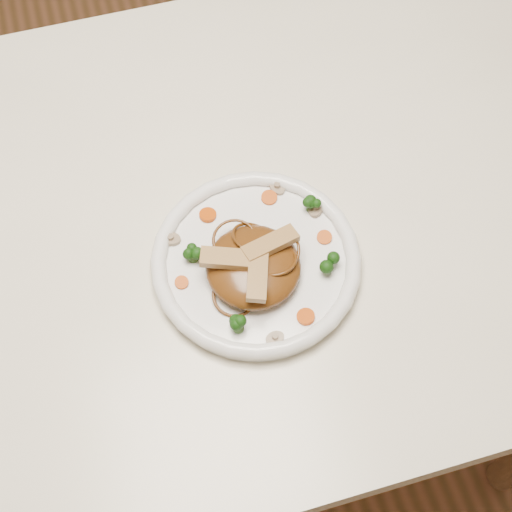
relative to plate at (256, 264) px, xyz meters
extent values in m
plane|color=brown|center=(-0.07, 0.10, -0.76)|extent=(4.00, 4.00, 0.00)
cube|color=white|center=(-0.07, 0.10, -0.03)|extent=(1.20, 0.80, 0.04)
cylinder|color=brown|center=(0.47, 0.44, -0.40)|extent=(0.06, 0.06, 0.71)
cylinder|color=white|center=(0.00, 0.00, 0.00)|extent=(0.33, 0.33, 0.02)
ellipsoid|color=#583010|center=(-0.01, -0.02, 0.03)|extent=(0.13, 0.13, 0.04)
cube|color=tan|center=(0.02, 0.00, 0.05)|extent=(0.08, 0.04, 0.01)
cube|color=tan|center=(-0.03, -0.01, 0.05)|extent=(0.08, 0.05, 0.01)
cube|color=tan|center=(-0.01, -0.04, 0.05)|extent=(0.05, 0.08, 0.01)
cylinder|color=#D14507|center=(0.04, 0.09, 0.01)|extent=(0.03, 0.03, 0.00)
cylinder|color=#D14507|center=(-0.10, 0.00, 0.01)|extent=(0.02, 0.02, 0.00)
cylinder|color=#D14507|center=(0.09, 0.01, 0.01)|extent=(0.02, 0.02, 0.00)
cylinder|color=#D14507|center=(-0.04, 0.08, 0.01)|extent=(0.03, 0.03, 0.00)
cylinder|color=#D14507|center=(0.04, -0.09, 0.01)|extent=(0.03, 0.03, 0.00)
cylinder|color=tan|center=(-0.01, -0.11, 0.01)|extent=(0.02, 0.02, 0.01)
cylinder|color=tan|center=(0.10, 0.05, 0.01)|extent=(0.04, 0.04, 0.01)
cylinder|color=tan|center=(-0.10, 0.06, 0.01)|extent=(0.03, 0.03, 0.01)
cylinder|color=tan|center=(0.06, 0.10, 0.01)|extent=(0.03, 0.03, 0.01)
camera|label=1|loc=(-0.12, -0.42, 0.84)|focal=52.09mm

